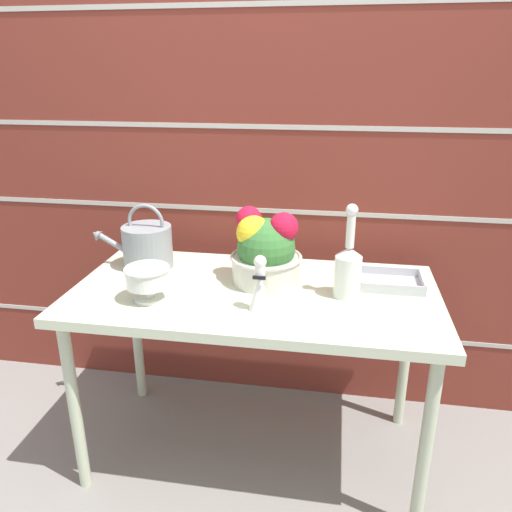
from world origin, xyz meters
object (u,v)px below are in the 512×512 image
Objects in this scene: wire_tray at (388,282)px; crystal_pedestal_bowl at (148,279)px; flower_planter at (265,251)px; watering_can at (147,246)px; glass_decanter at (348,267)px; figurine_vase at (260,288)px.

crystal_pedestal_bowl is at bearing -162.20° from wire_tray.
flower_planter reaches higher than wire_tray.
crystal_pedestal_bowl is 0.56× the size of flower_planter.
glass_decanter is at bearing -10.91° from watering_can.
watering_can reaches higher than crystal_pedestal_bowl.
flower_planter is (0.38, 0.23, 0.05)m from crystal_pedestal_bowl.
glass_decanter is at bearing 12.04° from crystal_pedestal_bowl.
wire_tray is (0.96, -0.03, -0.08)m from watering_can.
flower_planter is 0.25m from figurine_vase.
glass_decanter reaches higher than wire_tray.
watering_can is at bearing 148.55° from figurine_vase.
watering_can is at bearing 178.12° from wire_tray.
glass_decanter is 1.73× the size of figurine_vase.
wire_tray is at bearing 17.80° from crystal_pedestal_bowl.
flower_planter is at bearing -8.41° from watering_can.
figurine_vase is (0.40, -0.02, -0.00)m from crystal_pedestal_bowl.
watering_can is 1.35× the size of wire_tray.
glass_decanter is (0.81, -0.16, 0.02)m from watering_can.
flower_planter is at bearing -174.78° from wire_tray.
crystal_pedestal_bowl is 0.47× the size of glass_decanter.
crystal_pedestal_bowl is 0.89m from wire_tray.
crystal_pedestal_bowl is at bearing -149.01° from flower_planter.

